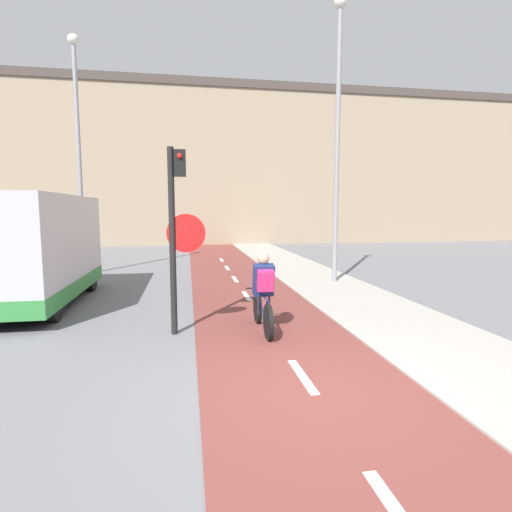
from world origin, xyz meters
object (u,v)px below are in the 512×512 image
street_lamp_sidewalk (338,117)px  cyclist_near (263,294)px  van (28,252)px  street_lamp_far (78,134)px  traffic_light_pole (177,221)px

street_lamp_sidewalk → cyclist_near: bearing=-124.2°
van → street_lamp_sidewalk: bearing=11.1°
street_lamp_far → cyclist_near: 9.74m
street_lamp_far → street_lamp_sidewalk: bearing=-20.8°
traffic_light_pole → cyclist_near: bearing=-6.2°
street_lamp_far → van: (-0.09, -4.55, -3.46)m
cyclist_near → van: bearing=149.2°
traffic_light_pole → street_lamp_far: bearing=114.5°
van → cyclist_near: bearing=-30.8°
street_lamp_sidewalk → traffic_light_pole: bearing=-136.4°
traffic_light_pole → van: 4.45m
traffic_light_pole → van: size_ratio=0.68×
street_lamp_far → van: street_lamp_far is taller
traffic_light_pole → street_lamp_sidewalk: bearing=43.6°
street_lamp_far → cyclist_near: street_lamp_far is taller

